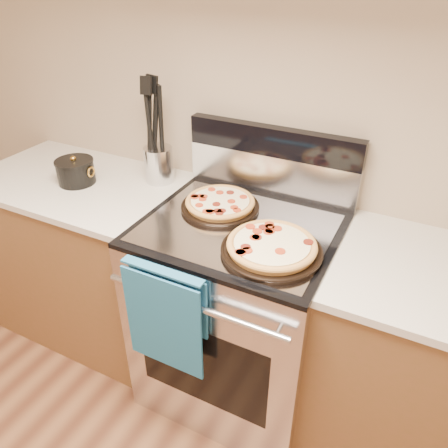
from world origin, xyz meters
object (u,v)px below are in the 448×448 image
at_px(pepperoni_pizza_back, 220,204).
at_px(saucepan, 76,172).
at_px(utensil_crock, 159,164).
at_px(range_body, 239,313).
at_px(pepperoni_pizza_front, 272,247).

relative_size(pepperoni_pizza_back, saucepan, 1.88).
bearing_deg(utensil_crock, pepperoni_pizza_back, -18.79).
bearing_deg(range_body, utensil_crock, 158.58).
distance_m(pepperoni_pizza_back, utensil_crock, 0.41).
distance_m(range_body, pepperoni_pizza_back, 0.52).
height_order(range_body, pepperoni_pizza_front, pepperoni_pizza_front).
height_order(pepperoni_pizza_back, utensil_crock, utensil_crock).
distance_m(pepperoni_pizza_front, saucepan, 1.04).
relative_size(pepperoni_pizza_front, saucepan, 2.09).
height_order(pepperoni_pizza_back, saucepan, saucepan).
xyz_separation_m(pepperoni_pizza_back, pepperoni_pizza_front, (0.31, -0.20, 0.00)).
bearing_deg(range_body, saucepan, 179.39).
distance_m(utensil_crock, saucepan, 0.39).
xyz_separation_m(pepperoni_pizza_front, utensil_crock, (-0.70, 0.33, 0.04)).
distance_m(range_body, saucepan, 0.99).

